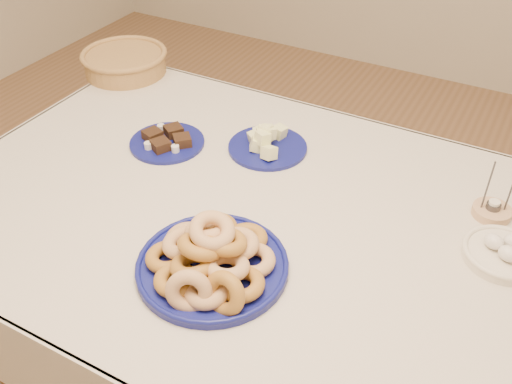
{
  "coord_description": "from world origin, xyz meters",
  "views": [
    {
      "loc": [
        0.5,
        -0.96,
        1.66
      ],
      "look_at": [
        0.0,
        -0.05,
        0.85
      ],
      "focal_mm": 40.0,
      "sensor_mm": 36.0,
      "label": 1
    }
  ],
  "objects_px": {
    "dining_table": "(265,244)",
    "egg_bowl": "(503,253)",
    "brownie_plate": "(167,141)",
    "melon_plate": "(266,142)",
    "candle_holder": "(492,210)",
    "donut_platter": "(212,259)",
    "wicker_basket": "(125,61)"
  },
  "relations": [
    {
      "from": "candle_holder",
      "to": "egg_bowl",
      "type": "xyz_separation_m",
      "value": [
        0.05,
        -0.15,
        0.0
      ]
    },
    {
      "from": "melon_plate",
      "to": "brownie_plate",
      "type": "distance_m",
      "value": 0.29
    },
    {
      "from": "melon_plate",
      "to": "candle_holder",
      "type": "height_order",
      "value": "candle_holder"
    },
    {
      "from": "candle_holder",
      "to": "egg_bowl",
      "type": "relative_size",
      "value": 0.67
    },
    {
      "from": "egg_bowl",
      "to": "donut_platter",
      "type": "bearing_deg",
      "value": -147.81
    },
    {
      "from": "dining_table",
      "to": "candle_holder",
      "type": "distance_m",
      "value": 0.57
    },
    {
      "from": "melon_plate",
      "to": "candle_holder",
      "type": "distance_m",
      "value": 0.62
    },
    {
      "from": "dining_table",
      "to": "candle_holder",
      "type": "relative_size",
      "value": 10.92
    },
    {
      "from": "brownie_plate",
      "to": "egg_bowl",
      "type": "bearing_deg",
      "value": -1.54
    },
    {
      "from": "donut_platter",
      "to": "brownie_plate",
      "type": "distance_m",
      "value": 0.54
    },
    {
      "from": "melon_plate",
      "to": "egg_bowl",
      "type": "bearing_deg",
      "value": -12.05
    },
    {
      "from": "dining_table",
      "to": "brownie_plate",
      "type": "xyz_separation_m",
      "value": [
        -0.4,
        0.14,
        0.12
      ]
    },
    {
      "from": "donut_platter",
      "to": "melon_plate",
      "type": "bearing_deg",
      "value": 104.21
    },
    {
      "from": "dining_table",
      "to": "brownie_plate",
      "type": "distance_m",
      "value": 0.43
    },
    {
      "from": "dining_table",
      "to": "candle_holder",
      "type": "height_order",
      "value": "candle_holder"
    },
    {
      "from": "donut_platter",
      "to": "egg_bowl",
      "type": "distance_m",
      "value": 0.65
    },
    {
      "from": "dining_table",
      "to": "brownie_plate",
      "type": "bearing_deg",
      "value": 160.92
    },
    {
      "from": "dining_table",
      "to": "candle_holder",
      "type": "xyz_separation_m",
      "value": [
        0.49,
        0.26,
        0.12
      ]
    },
    {
      "from": "dining_table",
      "to": "melon_plate",
      "type": "height_order",
      "value": "melon_plate"
    },
    {
      "from": "melon_plate",
      "to": "egg_bowl",
      "type": "xyz_separation_m",
      "value": [
        0.67,
        -0.14,
        -0.0
      ]
    },
    {
      "from": "dining_table",
      "to": "wicker_basket",
      "type": "distance_m",
      "value": 0.93
    },
    {
      "from": "dining_table",
      "to": "donut_platter",
      "type": "distance_m",
      "value": 0.28
    },
    {
      "from": "dining_table",
      "to": "egg_bowl",
      "type": "distance_m",
      "value": 0.57
    },
    {
      "from": "brownie_plate",
      "to": "melon_plate",
      "type": "bearing_deg",
      "value": 24.31
    },
    {
      "from": "brownie_plate",
      "to": "candle_holder",
      "type": "bearing_deg",
      "value": 7.83
    },
    {
      "from": "candle_holder",
      "to": "melon_plate",
      "type": "bearing_deg",
      "value": -179.7
    },
    {
      "from": "donut_platter",
      "to": "brownie_plate",
      "type": "height_order",
      "value": "donut_platter"
    },
    {
      "from": "brownie_plate",
      "to": "donut_platter",
      "type": "bearing_deg",
      "value": -43.83
    },
    {
      "from": "wicker_basket",
      "to": "candle_holder",
      "type": "bearing_deg",
      "value": -8.44
    },
    {
      "from": "melon_plate",
      "to": "candle_holder",
      "type": "xyz_separation_m",
      "value": [
        0.62,
        0.0,
        -0.01
      ]
    },
    {
      "from": "wicker_basket",
      "to": "egg_bowl",
      "type": "xyz_separation_m",
      "value": [
        1.34,
        -0.34,
        -0.02
      ]
    },
    {
      "from": "brownie_plate",
      "to": "wicker_basket",
      "type": "distance_m",
      "value": 0.51
    }
  ]
}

